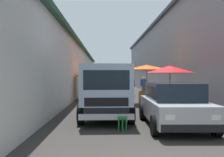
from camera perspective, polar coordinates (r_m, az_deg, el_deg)
ground at (r=17.14m, az=2.73°, el=-5.06°), size 90.00×90.00×0.00m
building_left_whitewash at (r=20.06m, az=-17.78°, el=1.96°), size 49.80×7.50×4.34m
building_right_concrete at (r=20.99m, az=21.40°, el=5.09°), size 49.80×7.50×6.68m
fruit_stall_mid_lane at (r=14.94m, az=7.92°, el=1.58°), size 2.78×2.78×2.42m
fruit_stall_near_left at (r=22.15m, az=-3.41°, el=0.57°), size 2.58×2.58×2.15m
fruit_stall_near_right at (r=11.22m, az=13.09°, el=0.32°), size 2.14×2.14×2.22m
fruit_stall_far_left at (r=17.48m, az=-4.97°, el=0.48°), size 2.82×2.82×2.13m
hatchback_car at (r=8.56m, az=13.90°, el=-5.78°), size 3.95×1.99×1.45m
delivery_truck at (r=9.30m, az=-1.46°, el=-3.39°), size 4.94×2.03×2.08m
vendor_by_crates at (r=21.51m, az=7.32°, el=-1.43°), size 0.33×0.62×1.62m
vendor_in_shade at (r=21.23m, az=4.63°, el=-1.49°), size 0.46×0.50×1.60m
plastic_stool at (r=7.71m, az=2.42°, el=-9.55°), size 0.30×0.30×0.43m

